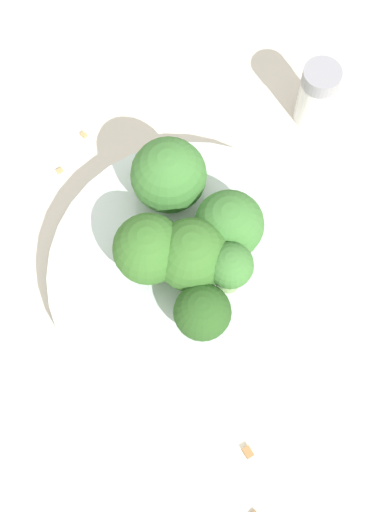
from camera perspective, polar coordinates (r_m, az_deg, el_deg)
The scene contains 12 objects.
ground_plane at distance 0.57m, azimuth 0.00°, elevation -2.18°, with size 3.00×3.00×0.00m, color beige.
bowl at distance 0.56m, azimuth 0.00°, elevation -1.67°, with size 0.22×0.22×0.03m, color silver.
broccoli_floret_0 at distance 0.54m, azimuth -1.88°, elevation 6.45°, with size 0.06×0.06×0.06m.
broccoli_floret_1 at distance 0.53m, azimuth 2.99°, elevation 2.50°, with size 0.05×0.05×0.05m.
broccoli_floret_2 at distance 0.50m, azimuth 0.84°, elevation -4.54°, with size 0.04×0.04×0.05m.
broccoli_floret_3 at distance 0.51m, azimuth 0.35°, elevation 0.10°, with size 0.05×0.05×0.06m.
broccoli_floret_4 at distance 0.51m, azimuth -3.49°, elevation 0.53°, with size 0.05×0.05×0.06m.
broccoli_floret_5 at distance 0.51m, azimuth 3.06°, elevation -0.94°, with size 0.03×0.03×0.05m.
pepper_shaker at distance 0.62m, azimuth 9.92°, elevation 12.59°, with size 0.03×0.03×0.07m.
almond_crumb_1 at distance 0.62m, azimuth -10.56°, elevation 6.78°, with size 0.01×0.00×0.01m, color tan.
almond_crumb_2 at distance 0.54m, azimuth 4.51°, elevation -15.36°, with size 0.01×0.01×0.01m, color olive.
almond_crumb_3 at distance 0.63m, azimuth -8.67°, elevation 9.63°, with size 0.01×0.00×0.01m, color tan.
Camera 1 is at (-0.15, -0.09, 0.54)m, focal length 50.00 mm.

